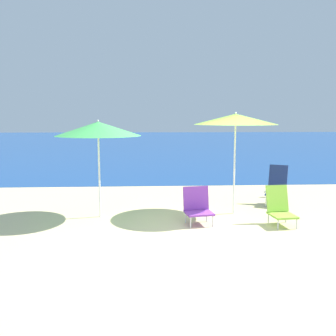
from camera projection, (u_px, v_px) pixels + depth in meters
ground_plane at (211, 236)px, 6.46m from camera, size 60.00×60.00×0.00m
sea_water at (161, 142)px, 30.99m from camera, size 60.00×40.00×0.01m
beach_umbrella_lime at (236, 119)px, 7.74m from camera, size 1.74×1.74×2.15m
beach_umbrella_green at (98, 129)px, 7.49m from camera, size 1.72×1.72×1.99m
beach_chair_lime at (280, 207)px, 7.15m from camera, size 0.49×0.63×0.74m
beach_chair_purple at (197, 206)px, 7.21m from camera, size 0.58×0.56×0.71m
beach_chair_navy at (277, 185)px, 8.78m from camera, size 0.66×0.74×0.92m
seagull at (269, 192)px, 9.62m from camera, size 0.27×0.11×0.23m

